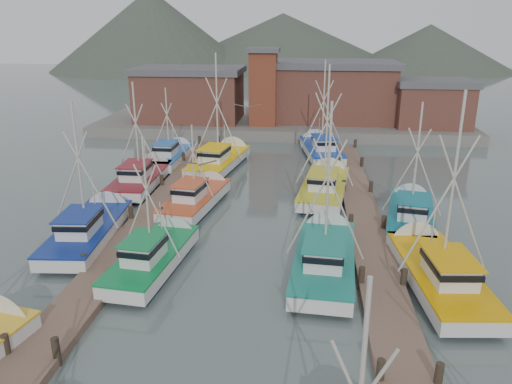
# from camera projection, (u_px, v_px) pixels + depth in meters

# --- Properties ---
(ground) EXTENTS (260.00, 260.00, 0.00)m
(ground) POSITION_uv_depth(u_px,v_px,m) (244.00, 265.00, 26.88)
(ground) COLOR #495856
(ground) RESTS_ON ground
(dock_left) EXTENTS (2.30, 46.00, 1.50)m
(dock_left) POSITION_uv_depth(u_px,v_px,m) (142.00, 227.00, 31.31)
(dock_left) COLOR brown
(dock_left) RESTS_ON ground
(dock_right) EXTENTS (2.30, 46.00, 1.50)m
(dock_right) POSITION_uv_depth(u_px,v_px,m) (368.00, 236.00, 29.93)
(dock_right) COLOR brown
(dock_right) RESTS_ON ground
(quay) EXTENTS (44.00, 16.00, 1.20)m
(quay) POSITION_uv_depth(u_px,v_px,m) (282.00, 123.00, 61.52)
(quay) COLOR slate
(quay) RESTS_ON ground
(shed_left) EXTENTS (12.72, 8.48, 6.20)m
(shed_left) POSITION_uv_depth(u_px,v_px,m) (190.00, 94.00, 59.52)
(shed_left) COLOR brown
(shed_left) RESTS_ON quay
(shed_center) EXTENTS (14.84, 9.54, 6.90)m
(shed_center) POSITION_uv_depth(u_px,v_px,m) (333.00, 90.00, 59.61)
(shed_center) COLOR brown
(shed_center) RESTS_ON quay
(shed_right) EXTENTS (8.48, 6.36, 5.20)m
(shed_right) POSITION_uv_depth(u_px,v_px,m) (432.00, 103.00, 55.97)
(shed_right) COLOR brown
(shed_right) RESTS_ON quay
(lookout_tower) EXTENTS (3.60, 3.60, 8.50)m
(lookout_tower) POSITION_uv_depth(u_px,v_px,m) (263.00, 86.00, 56.35)
(lookout_tower) COLOR brown
(lookout_tower) RESTS_ON quay
(distant_hills) EXTENTS (175.00, 140.00, 42.00)m
(distant_hills) POSITION_uv_depth(u_px,v_px,m) (254.00, 68.00, 143.55)
(distant_hills) COLOR #464F42
(distant_hills) RESTS_ON ground
(boat_4) EXTENTS (3.37, 8.48, 7.89)m
(boat_4) POSITION_uv_depth(u_px,v_px,m) (156.00, 255.00, 26.43)
(boat_4) COLOR black
(boat_4) RESTS_ON ground
(boat_5) EXTENTS (3.94, 9.74, 9.80)m
(boat_5) POSITION_uv_depth(u_px,v_px,m) (325.00, 256.00, 26.32)
(boat_5) COLOR black
(boat_5) RESTS_ON ground
(boat_6) EXTENTS (3.82, 9.57, 9.22)m
(boat_6) POSITION_uv_depth(u_px,v_px,m) (91.00, 228.00, 29.88)
(boat_6) COLOR black
(boat_6) RESTS_ON ground
(boat_7) EXTENTS (4.23, 9.73, 10.52)m
(boat_7) POSITION_uv_depth(u_px,v_px,m) (435.00, 271.00, 24.76)
(boat_7) COLOR black
(boat_7) RESTS_ON ground
(boat_8) EXTENTS (3.82, 8.81, 6.68)m
(boat_8) POSITION_uv_depth(u_px,v_px,m) (198.00, 198.00, 35.15)
(boat_8) COLOR black
(boat_8) RESTS_ON ground
(boat_9) EXTENTS (4.25, 10.07, 10.57)m
(boat_9) POSITION_uv_depth(u_px,v_px,m) (325.00, 186.00, 37.70)
(boat_9) COLOR black
(boat_9) RESTS_ON ground
(boat_10) EXTENTS (3.76, 9.34, 9.06)m
(boat_10) POSITION_uv_depth(u_px,v_px,m) (143.00, 177.00, 39.74)
(boat_10) COLOR black
(boat_10) RESTS_ON ground
(boat_11) EXTENTS (4.17, 9.06, 8.71)m
(boat_11) POSITION_uv_depth(u_px,v_px,m) (410.00, 214.00, 32.13)
(boat_11) COLOR black
(boat_11) RESTS_ON ground
(boat_12) EXTENTS (4.60, 10.44, 10.96)m
(boat_12) POSITION_uv_depth(u_px,v_px,m) (221.00, 159.00, 44.88)
(boat_12) COLOR black
(boat_12) RESTS_ON ground
(boat_13) EXTENTS (4.39, 9.96, 10.06)m
(boat_13) POSITION_uv_depth(u_px,v_px,m) (320.00, 149.00, 48.67)
(boat_13) COLOR black
(boat_13) RESTS_ON ground
(boat_14) EXTENTS (3.21, 8.60, 7.66)m
(boat_14) POSITION_uv_depth(u_px,v_px,m) (171.00, 155.00, 46.28)
(boat_14) COLOR black
(boat_14) RESTS_ON ground
(gull_near) EXTENTS (1.55, 0.66, 0.24)m
(gull_near) POSITION_uv_depth(u_px,v_px,m) (197.00, 163.00, 19.60)
(gull_near) COLOR gray
(gull_near) RESTS_ON ground
(gull_far) EXTENTS (1.55, 0.62, 0.24)m
(gull_far) POSITION_uv_depth(u_px,v_px,m) (247.00, 106.00, 27.77)
(gull_far) COLOR gray
(gull_far) RESTS_ON ground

